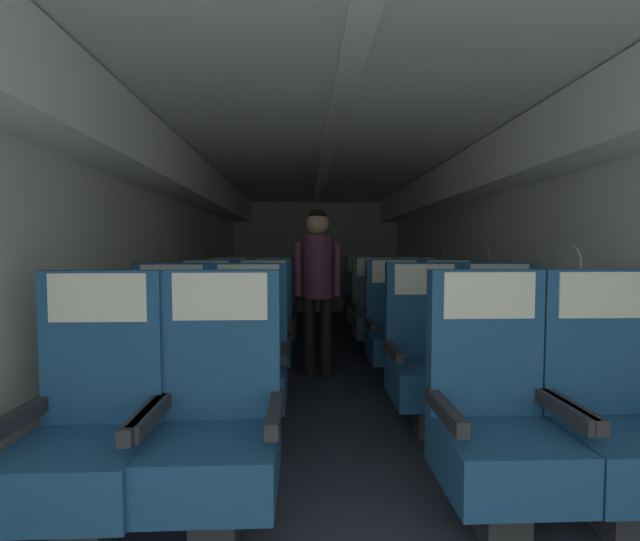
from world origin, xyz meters
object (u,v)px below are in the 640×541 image
(seat_a_left_aisle, at_px, (217,426))
(seat_e_right_aisle, at_px, (400,303))
(seat_d_left_window, at_px, (227,315))
(seat_e_left_aisle, at_px, (278,303))
(seat_a_left_window, at_px, (90,431))
(seat_b_right_aisle, at_px, (504,359))
(seat_e_left_window, at_px, (241,303))
(seat_b_left_window, at_px, (169,363))
(seat_d_right_window, at_px, (375,314))
(seat_a_right_aisle, at_px, (614,420))
(seat_c_left_aisle, at_px, (263,332))
(seat_c_left_window, at_px, (205,333))
(flight_attendant, at_px, (318,274))
(seat_d_right_aisle, at_px, (420,314))
(seat_c_right_aisle, at_px, (451,331))
(seat_b_right_window, at_px, (427,360))
(seat_e_right_window, at_px, (364,303))
(seat_b_left_aisle, at_px, (248,363))
(seat_d_left_aisle, at_px, (273,315))
(seat_c_right_window, at_px, (396,331))
(seat_a_right_window, at_px, (496,422))

(seat_a_left_aisle, bearing_deg, seat_e_right_aisle, 66.83)
(seat_d_left_window, distance_m, seat_e_left_aisle, 1.11)
(seat_a_left_aisle, bearing_deg, seat_a_left_window, -177.02)
(seat_b_right_aisle, height_order, seat_e_left_window, same)
(seat_b_left_window, relative_size, seat_d_right_window, 1.00)
(seat_a_right_aisle, xyz_separation_m, seat_c_left_aisle, (-1.65, 1.94, 0.00))
(seat_a_right_aisle, height_order, seat_d_right_window, same)
(seat_c_left_window, bearing_deg, seat_a_left_aisle, -75.44)
(seat_d_right_window, distance_m, flight_attendant, 1.10)
(seat_d_right_aisle, xyz_separation_m, seat_e_left_window, (-2.12, 0.99, 0.00))
(seat_a_right_aisle, height_order, seat_c_right_aisle, same)
(seat_b_right_window, relative_size, seat_c_right_aisle, 1.00)
(seat_d_left_window, distance_m, flight_attendant, 1.31)
(seat_b_right_window, bearing_deg, seat_b_left_window, -179.86)
(seat_b_right_window, xyz_separation_m, seat_c_left_aisle, (-1.15, 0.97, 0.00))
(seat_b_left_window, bearing_deg, seat_a_left_window, -89.73)
(seat_e_right_window, bearing_deg, seat_c_right_aisle, -75.96)
(seat_e_left_window, height_order, seat_e_left_aisle, same)
(seat_c_left_window, bearing_deg, seat_e_right_window, 49.96)
(seat_a_left_window, bearing_deg, seat_d_right_aisle, 53.81)
(seat_b_right_aisle, height_order, seat_d_right_window, same)
(seat_b_left_window, distance_m, seat_b_right_window, 1.64)
(seat_b_left_aisle, bearing_deg, seat_d_right_window, 59.35)
(seat_a_left_aisle, xyz_separation_m, seat_b_right_aisle, (1.65, 0.96, 0.00))
(seat_d_left_aisle, xyz_separation_m, seat_d_right_window, (1.13, 0.00, 0.00))
(seat_c_left_aisle, bearing_deg, seat_d_left_aisle, 89.08)
(seat_b_left_window, distance_m, seat_e_right_window, 3.36)
(seat_c_right_aisle, bearing_deg, seat_c_right_window, 179.63)
(flight_attendant, bearing_deg, seat_c_left_window, -8.22)
(seat_a_left_window, height_order, seat_e_right_aisle, same)
(seat_d_right_window, xyz_separation_m, flight_attendant, (-0.67, -0.74, 0.49))
(seat_c_left_window, distance_m, seat_e_right_window, 2.57)
(seat_c_left_aisle, bearing_deg, seat_a_right_window, -59.28)
(seat_a_left_aisle, relative_size, seat_e_right_aisle, 1.00)
(seat_a_left_window, relative_size, seat_c_left_aisle, 1.00)
(seat_b_left_aisle, height_order, seat_d_left_window, same)
(flight_attendant, bearing_deg, seat_d_left_window, -59.21)
(seat_a_right_aisle, distance_m, seat_b_left_aisle, 1.91)
(seat_a_right_aisle, relative_size, seat_e_right_aisle, 1.00)
(seat_b_left_window, xyz_separation_m, flight_attendant, (0.97, 1.20, 0.49))
(seat_e_left_window, height_order, seat_e_right_window, same)
(seat_a_left_window, distance_m, seat_b_left_window, 0.98)
(seat_d_right_aisle, bearing_deg, seat_e_left_aisle, 148.50)
(seat_c_left_aisle, relative_size, seat_c_right_window, 1.00)
(seat_a_left_window, relative_size, seat_d_left_window, 1.00)
(seat_e_left_aisle, bearing_deg, seat_c_right_aisle, -50.22)
(seat_d_left_window, bearing_deg, seat_c_right_aisle, -24.61)
(seat_b_left_aisle, xyz_separation_m, seat_b_right_aisle, (1.66, 0.01, 0.00))
(seat_a_left_aisle, relative_size, seat_b_right_window, 1.00)
(flight_attendant, bearing_deg, seat_e_right_aisle, -146.40)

